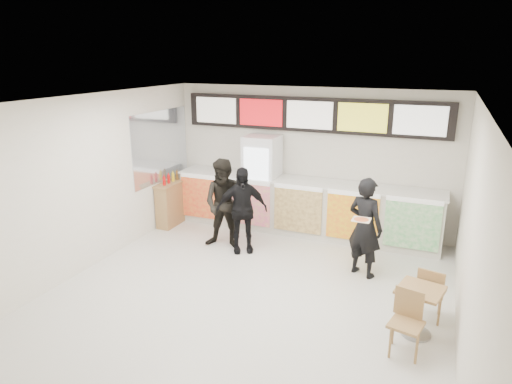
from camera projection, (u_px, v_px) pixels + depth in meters
The scene contains 15 objects.
floor at pixel (242, 302), 6.95m from camera, with size 7.00×7.00×0.00m, color beige.
ceiling at pixel (240, 103), 6.08m from camera, with size 7.00×7.00×0.00m, color white.
wall_back at pixel (310, 159), 9.61m from camera, with size 6.00×6.00×0.00m, color silver.
wall_left at pixel (78, 187), 7.62m from camera, with size 7.00×7.00×0.00m, color silver.
wall_right at pixel (471, 241), 5.41m from camera, with size 7.00×7.00×0.00m, color silver.
service_counter at pixel (303, 207), 9.52m from camera, with size 5.56×0.77×1.14m.
menu_board at pixel (310, 115), 9.26m from camera, with size 5.50×0.14×0.70m.
drinks_fridge at pixel (262, 182), 9.75m from camera, with size 0.70×0.67×2.00m.
mirror_panel at pixel (161, 146), 9.71m from camera, with size 0.01×2.00×1.50m, color #B2B7BF.
customer_main at pixel (365, 227), 7.59m from camera, with size 0.63×0.41×1.72m, color black.
customer_left at pixel (225, 204), 8.72m from camera, with size 0.85×0.66×1.76m, color black.
customer_mid at pixel (242, 210), 8.55m from camera, with size 0.97×0.40×1.65m, color black.
pizza_slice at pixel (361, 219), 7.11m from camera, with size 0.36×0.36×0.02m.
cafe_table at pixel (419, 303), 6.02m from camera, with size 0.69×1.44×0.81m.
condiment_ledge at pixel (171, 203), 10.03m from camera, with size 0.35×0.86×1.14m.
Camera 1 is at (2.56, -5.62, 3.62)m, focal length 32.00 mm.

